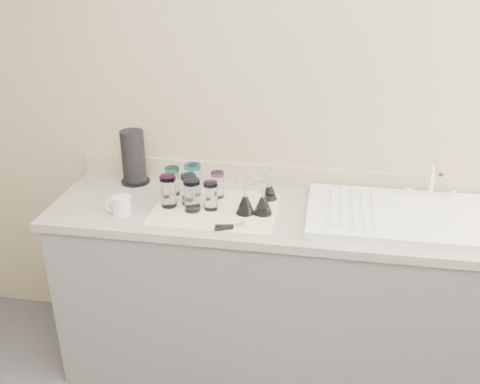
% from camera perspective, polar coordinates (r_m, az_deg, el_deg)
% --- Properties ---
extents(room_envelope, '(3.54, 3.50, 2.52)m').
position_cam_1_polar(room_envelope, '(1.07, -2.05, 1.02)').
color(room_envelope, '#4B4B4F').
rests_on(room_envelope, ground).
extents(counter_unit, '(2.06, 0.62, 0.90)m').
position_cam_1_polar(counter_unit, '(2.65, 3.60, -10.62)').
color(counter_unit, slate).
rests_on(counter_unit, ground).
extents(sink_unit, '(0.82, 0.50, 0.22)m').
position_cam_1_polar(sink_unit, '(2.43, 16.95, -2.39)').
color(sink_unit, white).
rests_on(sink_unit, counter_unit).
extents(dish_towel, '(0.55, 0.42, 0.01)m').
position_cam_1_polar(dish_towel, '(2.42, -2.61, -1.81)').
color(dish_towel, white).
rests_on(dish_towel, counter_unit).
extents(tumbler_teal, '(0.07, 0.07, 0.14)m').
position_cam_1_polar(tumbler_teal, '(2.55, -7.20, 1.21)').
color(tumbler_teal, white).
rests_on(tumbler_teal, dish_towel).
extents(tumbler_cyan, '(0.08, 0.08, 0.16)m').
position_cam_1_polar(tumbler_cyan, '(2.52, -5.05, 1.31)').
color(tumbler_cyan, white).
rests_on(tumbler_cyan, dish_towel).
extents(tumbler_purple, '(0.06, 0.06, 0.13)m').
position_cam_1_polar(tumbler_purple, '(2.50, -2.42, 0.80)').
color(tumbler_purple, white).
rests_on(tumbler_purple, dish_towel).
extents(tumbler_magenta, '(0.07, 0.07, 0.15)m').
position_cam_1_polar(tumbler_magenta, '(2.43, -7.66, 0.13)').
color(tumbler_magenta, white).
rests_on(tumbler_magenta, dish_towel).
extents(tumbler_blue, '(0.08, 0.08, 0.15)m').
position_cam_1_polar(tumbler_blue, '(2.37, -5.15, -0.31)').
color(tumbler_blue, white).
rests_on(tumbler_blue, dish_towel).
extents(tumbler_lavender, '(0.07, 0.07, 0.13)m').
position_cam_1_polar(tumbler_lavender, '(2.38, -3.14, -0.38)').
color(tumbler_lavender, white).
rests_on(tumbler_lavender, dish_towel).
extents(tumbler_extra, '(0.07, 0.07, 0.14)m').
position_cam_1_polar(tumbler_extra, '(2.44, -5.48, 0.30)').
color(tumbler_extra, white).
rests_on(tumbler_extra, dish_towel).
extents(goblet_back_right, '(0.08, 0.08, 0.14)m').
position_cam_1_polar(goblet_back_right, '(2.49, 3.15, 0.26)').
color(goblet_back_right, white).
rests_on(goblet_back_right, dish_towel).
extents(goblet_front_left, '(0.09, 0.09, 0.15)m').
position_cam_1_polar(goblet_front_left, '(2.35, 0.56, -1.11)').
color(goblet_front_left, white).
rests_on(goblet_front_left, dish_towel).
extents(goblet_front_right, '(0.09, 0.09, 0.15)m').
position_cam_1_polar(goblet_front_right, '(2.35, 2.48, -1.17)').
color(goblet_front_right, white).
rests_on(goblet_front_right, dish_towel).
extents(can_opener, '(0.13, 0.07, 0.02)m').
position_cam_1_polar(can_opener, '(2.24, -1.09, -3.72)').
color(can_opener, silver).
rests_on(can_opener, dish_towel).
extents(white_mug, '(0.12, 0.10, 0.08)m').
position_cam_1_polar(white_mug, '(2.42, -12.57, -1.40)').
color(white_mug, white).
rests_on(white_mug, counter_unit).
extents(paper_towel_roll, '(0.14, 0.14, 0.27)m').
position_cam_1_polar(paper_towel_roll, '(2.70, -11.29, 3.61)').
color(paper_towel_roll, black).
rests_on(paper_towel_roll, counter_unit).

